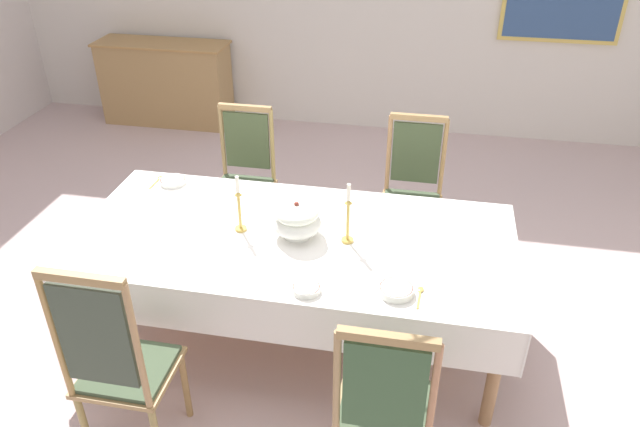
% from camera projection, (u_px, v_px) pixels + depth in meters
% --- Properties ---
extents(ground, '(7.76, 6.48, 0.04)m').
position_uv_depth(ground, '(304.00, 313.00, 4.12)').
color(ground, '#C4ABAA').
extents(dining_table, '(2.54, 1.19, 0.75)m').
position_uv_depth(dining_table, '(294.00, 246.00, 3.56)').
color(dining_table, '#A07F45').
rests_on(dining_table, ground).
extents(tablecloth, '(2.56, 1.21, 0.29)m').
position_uv_depth(tablecloth, '(294.00, 244.00, 3.56)').
color(tablecloth, white).
rests_on(tablecloth, dining_table).
extents(chair_south_a, '(0.44, 0.42, 1.21)m').
position_uv_depth(chair_south_a, '(118.00, 363.00, 2.86)').
color(chair_south_a, '#997D4B').
rests_on(chair_south_a, ground).
extents(chair_north_a, '(0.44, 0.42, 1.09)m').
position_uv_depth(chair_north_a, '(244.00, 177.00, 4.56)').
color(chair_north_a, '#A17C48').
rests_on(chair_north_a, ground).
extents(chair_south_b, '(0.44, 0.42, 1.11)m').
position_uv_depth(chair_south_b, '(384.00, 407.00, 2.68)').
color(chair_south_b, '#A77E46').
rests_on(chair_south_b, ground).
extents(chair_north_b, '(0.44, 0.42, 1.11)m').
position_uv_depth(chair_north_b, '(412.00, 191.00, 4.36)').
color(chair_north_b, '#A38348').
rests_on(chair_north_b, ground).
extents(soup_tureen, '(0.29, 0.29, 0.23)m').
position_uv_depth(soup_tureen, '(297.00, 220.00, 3.46)').
color(soup_tureen, white).
rests_on(soup_tureen, tablecloth).
extents(candlestick_west, '(0.07, 0.07, 0.36)m').
position_uv_depth(candlestick_west, '(239.00, 209.00, 3.50)').
color(candlestick_west, gold).
rests_on(candlestick_west, tablecloth).
extents(candlestick_east, '(0.07, 0.07, 0.37)m').
position_uv_depth(candlestick_east, '(348.00, 219.00, 3.39)').
color(candlestick_east, gold).
rests_on(candlestick_east, tablecloth).
extents(bowl_near_left, '(0.18, 0.18, 0.04)m').
position_uv_depth(bowl_near_left, '(396.00, 290.00, 3.05)').
color(bowl_near_left, white).
rests_on(bowl_near_left, tablecloth).
extents(bowl_near_right, '(0.18, 0.18, 0.03)m').
position_uv_depth(bowl_near_right, '(173.00, 181.00, 4.06)').
color(bowl_near_right, white).
rests_on(bowl_near_right, tablecloth).
extents(bowl_far_left, '(0.15, 0.15, 0.03)m').
position_uv_depth(bowl_far_left, '(306.00, 288.00, 3.07)').
color(bowl_far_left, white).
rests_on(bowl_far_left, tablecloth).
extents(spoon_primary, '(0.03, 0.18, 0.01)m').
position_uv_depth(spoon_primary, '(420.00, 292.00, 3.07)').
color(spoon_primary, gold).
rests_on(spoon_primary, tablecloth).
extents(spoon_secondary, '(0.03, 0.18, 0.01)m').
position_uv_depth(spoon_secondary, '(159.00, 179.00, 4.11)').
color(spoon_secondary, gold).
rests_on(spoon_secondary, tablecloth).
extents(sideboard, '(1.44, 0.48, 0.90)m').
position_uv_depth(sideboard, '(166.00, 83.00, 6.72)').
color(sideboard, '#9E7B4C').
rests_on(sideboard, ground).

